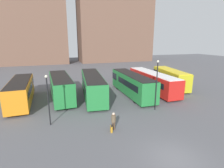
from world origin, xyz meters
TOP-DOWN VIEW (x-y plane):
  - ground_plane at (0.00, 0.00)m, footprint 160.00×160.00m
  - building_block_right at (16.55, 59.68)m, footprint 28.56×11.52m
  - bus_0 at (-11.96, 15.97)m, footprint 2.79×10.08m
  - bus_1 at (-6.88, 16.41)m, footprint 3.11×10.38m
  - bus_2 at (-2.41, 15.67)m, footprint 3.94×12.38m
  - bus_3 at (3.49, 14.82)m, footprint 2.74×11.65m
  - bus_4 at (7.69, 15.89)m, footprint 2.69×12.54m
  - bus_5 at (11.97, 16.87)m, footprint 4.06×9.96m
  - traveler at (-2.70, 5.33)m, footprint 0.52×0.52m
  - suitcase at (-3.04, 4.94)m, footprint 0.27×0.46m
  - lamp_post_0 at (3.60, 8.26)m, footprint 0.28×0.28m
  - lamp_post_1 at (-8.33, 8.17)m, footprint 0.28×0.28m

SIDE VIEW (x-z plane):
  - ground_plane at x=0.00m, z-range 0.00..0.00m
  - suitcase at x=-3.04m, z-range -0.12..0.70m
  - traveler at x=-2.70m, z-range 0.16..1.84m
  - bus_4 at x=7.69m, z-range 0.14..3.18m
  - bus_0 at x=-11.96m, z-range 0.13..3.26m
  - bus_5 at x=11.97m, z-range 0.13..3.27m
  - bus_3 at x=3.49m, z-range 0.14..3.37m
  - bus_1 at x=-6.88m, z-range 0.14..3.42m
  - bus_2 at x=-2.41m, z-range 0.15..3.47m
  - lamp_post_1 at x=-8.33m, z-range 0.49..5.52m
  - lamp_post_0 at x=3.60m, z-range 0.51..6.48m
  - building_block_right at x=16.55m, z-range 0.00..24.15m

